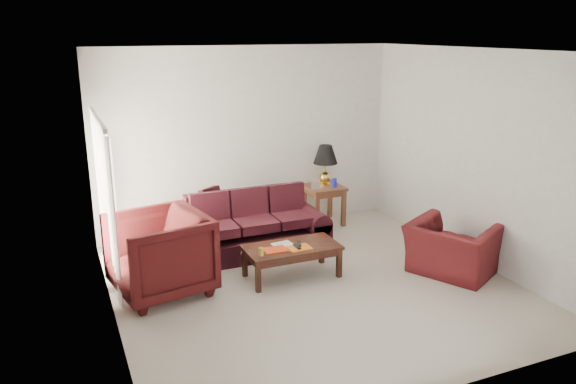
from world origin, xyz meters
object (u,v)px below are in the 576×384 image
object	(u,v)px
floor_lamp	(107,197)
armchair_left	(159,254)
armchair_right	(452,249)
coffee_table	(292,261)
sofa	(254,225)
end_table	(324,205)

from	to	relation	value
floor_lamp	armchair_left	bearing A→B (deg)	-75.20
armchair_left	armchair_right	xyz separation A→B (m)	(3.78, -0.96, -0.17)
armchair_left	armchair_right	world-z (taller)	armchair_left
armchair_left	coffee_table	bearing A→B (deg)	72.23
coffee_table	armchair_right	bearing A→B (deg)	-35.05
sofa	armchair_left	bearing A→B (deg)	-149.50
armchair_right	end_table	bearing A→B (deg)	-12.77
floor_lamp	armchair_left	size ratio (longest dim) A/B	1.52
floor_lamp	armchair_right	bearing A→B (deg)	-31.63
end_table	coffee_table	xyz separation A→B (m)	(-1.37, -1.78, -0.11)
floor_lamp	coffee_table	size ratio (longest dim) A/B	1.38
end_table	floor_lamp	bearing A→B (deg)	179.07
sofa	coffee_table	xyz separation A→B (m)	(0.19, -0.99, -0.23)
floor_lamp	armchair_left	distance (m)	1.72
end_table	coffee_table	size ratio (longest dim) A/B	0.53
armchair_right	coffee_table	bearing A→B (deg)	42.07
end_table	armchair_left	size ratio (longest dim) A/B	0.58
sofa	coffee_table	size ratio (longest dim) A/B	1.73
end_table	armchair_right	world-z (taller)	armchair_right
sofa	armchair_right	distance (m)	2.84
armchair_left	coffee_table	xyz separation A→B (m)	(1.72, -0.21, -0.30)
sofa	end_table	world-z (taller)	sofa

